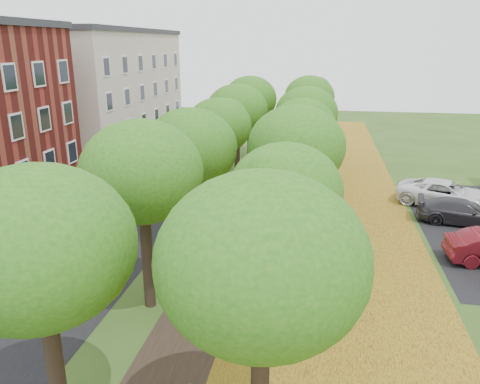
% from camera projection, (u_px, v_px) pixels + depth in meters
% --- Properties ---
extents(street_asphalt, '(8.00, 70.00, 0.01)m').
position_uv_depth(street_asphalt, '(117.00, 213.00, 26.41)').
color(street_asphalt, black).
rests_on(street_asphalt, ground).
extents(footpath, '(3.20, 70.00, 0.01)m').
position_uv_depth(footpath, '(248.00, 221.00, 25.19)').
color(footpath, black).
rests_on(footpath, ground).
extents(leaf_verge, '(7.50, 70.00, 0.01)m').
position_uv_depth(leaf_verge, '(342.00, 227.00, 24.38)').
color(leaf_verge, gold).
rests_on(leaf_verge, ground).
extents(tree_row_west, '(4.02, 34.02, 6.41)m').
position_uv_depth(tree_row_west, '(206.00, 134.00, 24.13)').
color(tree_row_west, black).
rests_on(tree_row_west, ground).
extents(tree_row_east, '(4.02, 34.02, 6.41)m').
position_uv_depth(tree_row_east, '(300.00, 137.00, 23.35)').
color(tree_row_east, black).
rests_on(tree_row_east, ground).
extents(building_cream, '(10.30, 20.30, 10.40)m').
position_uv_depth(building_cream, '(97.00, 88.00, 43.27)').
color(building_cream, beige).
rests_on(building_cream, ground).
extents(car_grey, '(4.70, 2.51, 1.30)m').
position_uv_depth(car_grey, '(462.00, 212.00, 24.66)').
color(car_grey, '#2E2D32').
rests_on(car_grey, ground).
extents(car_white, '(5.96, 4.33, 1.51)m').
position_uv_depth(car_white, '(446.00, 194.00, 27.25)').
color(car_white, white).
rests_on(car_white, ground).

